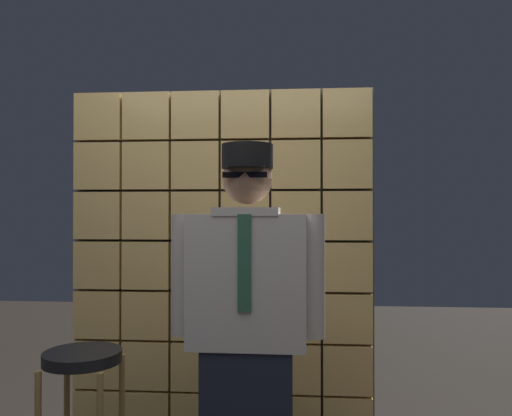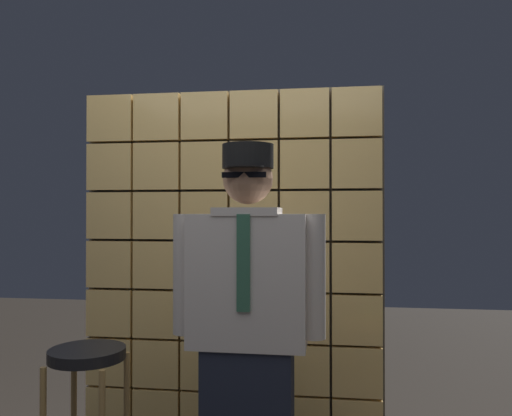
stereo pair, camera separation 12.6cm
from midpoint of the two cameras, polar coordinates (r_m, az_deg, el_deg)
glass_block_wall at (r=3.13m, az=-1.83°, el=-6.55°), size 1.88×0.10×2.19m
standing_person at (r=2.25m, az=0.72°, el=-13.80°), size 0.68×0.28×1.70m
bar_stool at (r=2.49m, az=-17.27°, el=-19.56°), size 0.34×0.34×0.79m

